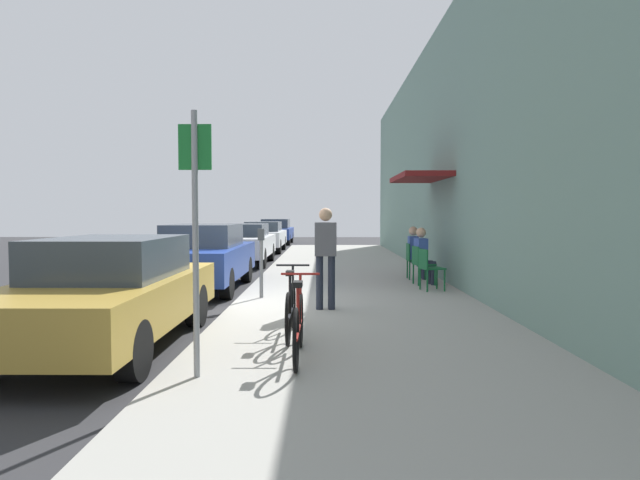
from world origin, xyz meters
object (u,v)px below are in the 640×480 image
at_px(bicycle_0, 291,309).
at_px(parked_car_1, 203,256).
at_px(seated_patron_1, 423,254).
at_px(parked_car_2, 243,243).
at_px(pedestrian_standing, 326,250).
at_px(cafe_chair_0, 429,267).
at_px(parked_car_0, 110,291).
at_px(parking_meter, 261,258).
at_px(cafe_chair_1, 421,262).
at_px(parked_car_4, 276,231).
at_px(seated_patron_2, 416,251).
at_px(bicycle_1, 299,326).
at_px(parked_car_3, 263,236).
at_px(street_sign, 195,223).
at_px(cafe_chair_2, 413,259).

bearing_deg(bicycle_0, parked_car_1, 114.13).
xyz_separation_m(parked_car_1, seated_patron_1, (4.99, -0.00, 0.06)).
distance_m(parked_car_1, seated_patron_1, 4.99).
bearing_deg(parked_car_2, pedestrian_standing, -73.44).
bearing_deg(cafe_chair_0, parked_car_0, -138.47).
height_order(parked_car_0, parked_car_1, parked_car_1).
height_order(parking_meter, cafe_chair_0, parking_meter).
xyz_separation_m(parked_car_1, parked_car_2, (0.00, 6.15, -0.04)).
height_order(bicycle_0, cafe_chair_1, bicycle_0).
bearing_deg(parked_car_1, cafe_chair_1, -0.16).
relative_size(parked_car_1, parked_car_4, 1.00).
bearing_deg(seated_patron_2, bicycle_1, -109.03).
bearing_deg(cafe_chair_0, parked_car_3, 110.60).
relative_size(parked_car_0, parked_car_1, 1.00).
bearing_deg(street_sign, parked_car_4, 93.39).
bearing_deg(bicycle_0, cafe_chair_2, 67.22).
relative_size(parked_car_2, street_sign, 1.69).
bearing_deg(street_sign, parked_car_0, 132.69).
distance_m(parked_car_3, parking_meter, 14.17).
relative_size(parked_car_0, pedestrian_standing, 2.59).
relative_size(parked_car_1, cafe_chair_2, 5.06).
relative_size(parked_car_2, cafe_chair_1, 5.06).
relative_size(parking_meter, seated_patron_1, 1.02).
bearing_deg(cafe_chair_2, parked_car_4, 105.86).
bearing_deg(parked_car_0, parked_car_4, 90.00).
relative_size(parked_car_0, bicycle_1, 2.57).
xyz_separation_m(street_sign, cafe_chair_1, (3.43, 6.92, -1.02)).
distance_m(parked_car_1, street_sign, 7.15).
bearing_deg(parked_car_0, cafe_chair_0, 41.53).
relative_size(parked_car_2, seated_patron_2, 3.41).
relative_size(street_sign, cafe_chair_2, 2.99).
distance_m(parked_car_4, bicycle_1, 24.76).
bearing_deg(bicycle_1, cafe_chair_2, 71.39).
bearing_deg(seated_patron_1, parked_car_1, 179.94).
height_order(parked_car_1, bicycle_0, parked_car_1).
bearing_deg(parking_meter, bicycle_0, -76.75).
distance_m(parked_car_4, street_sign, 25.38).
distance_m(parking_meter, cafe_chair_2, 4.50).
bearing_deg(parked_car_1, street_sign, -77.79).
bearing_deg(cafe_chair_0, parking_meter, -163.91).
relative_size(parked_car_1, pedestrian_standing, 2.59).
relative_size(seated_patron_1, cafe_chair_2, 1.48).
distance_m(cafe_chair_1, pedestrian_standing, 3.86).
bearing_deg(parked_car_3, parked_car_0, -90.00).
xyz_separation_m(parked_car_4, cafe_chair_0, (4.93, -19.33, -0.10)).
bearing_deg(seated_patron_1, parked_car_2, 129.00).
distance_m(parked_car_4, cafe_chair_2, 18.03).
distance_m(parked_car_0, cafe_chair_2, 8.04).
distance_m(parked_car_0, bicycle_0, 2.33).
bearing_deg(parked_car_1, parked_car_4, 90.00).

